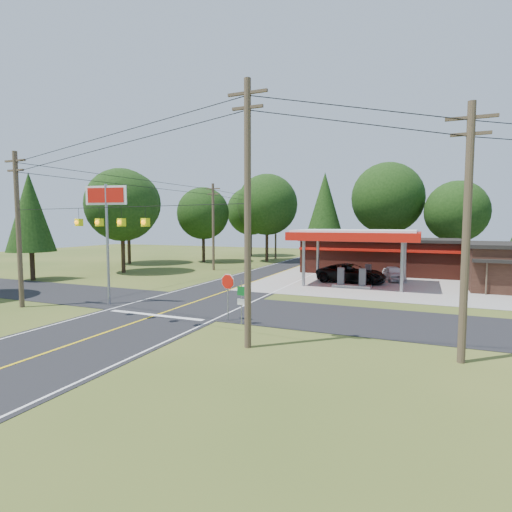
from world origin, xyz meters
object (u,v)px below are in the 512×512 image
at_px(gas_canopy, 356,237).
at_px(sedan_car, 394,274).
at_px(octagonal_stop_sign, 228,285).
at_px(big_stop_sign, 106,213).
at_px(suv_car, 351,274).

height_order(gas_canopy, sedan_car, gas_canopy).
height_order(gas_canopy, octagonal_stop_sign, gas_canopy).
relative_size(sedan_car, big_stop_sign, 0.50).
distance_m(gas_canopy, suv_car, 3.60).
distance_m(suv_car, big_stop_sign, 21.63).
relative_size(sedan_car, octagonal_stop_sign, 1.50).
relative_size(suv_car, big_stop_sign, 0.77).
bearing_deg(octagonal_stop_sign, big_stop_sign, 173.97).
height_order(suv_car, sedan_car, suv_car).
xyz_separation_m(sedan_car, octagonal_stop_sign, (-7.50, -20.01, 1.32)).
height_order(big_stop_sign, octagonal_stop_sign, big_stop_sign).
xyz_separation_m(sedan_car, big_stop_sign, (-17.00, -19.01, 5.43)).
bearing_deg(octagonal_stop_sign, gas_canopy, 74.31).
relative_size(gas_canopy, octagonal_stop_sign, 3.98).
bearing_deg(gas_canopy, octagonal_stop_sign, -105.69).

